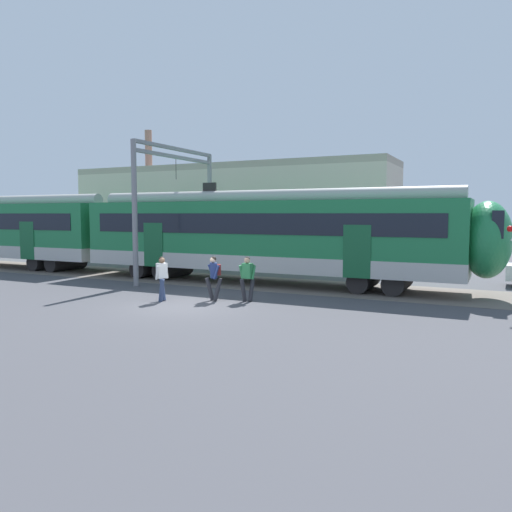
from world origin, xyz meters
TOP-DOWN VIEW (x-y plane):
  - ground_plane at (0.00, 0.00)m, footprint 160.00×160.00m
  - track_bed at (-11.07, 6.38)m, footprint 80.00×4.40m
  - commuter_train at (-17.88, 6.38)m, footprint 56.65×3.07m
  - pedestrian_white at (-1.25, 0.46)m, footprint 0.55×0.66m
  - pedestrian_navy at (0.43, 1.41)m, footprint 0.71×0.51m
  - pedestrian_green at (1.62, 1.82)m, footprint 0.57×0.63m
  - catenary_gantry at (-4.71, 6.38)m, footprint 0.24×6.64m
  - background_building at (-6.45, 14.81)m, footprint 21.80×5.00m

SIDE VIEW (x-z plane):
  - ground_plane at x=0.00m, z-range 0.00..0.00m
  - track_bed at x=-11.07m, z-range 0.00..0.01m
  - pedestrian_white at x=-1.25m, z-range 0.13..1.80m
  - pedestrian_navy at x=0.43m, z-range 0.16..1.82m
  - pedestrian_green at x=1.62m, z-range 0.16..1.82m
  - commuter_train at x=-17.88m, z-range -0.11..4.62m
  - background_building at x=-6.45m, z-range -1.39..7.81m
  - catenary_gantry at x=-4.71m, z-range 1.05..7.58m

